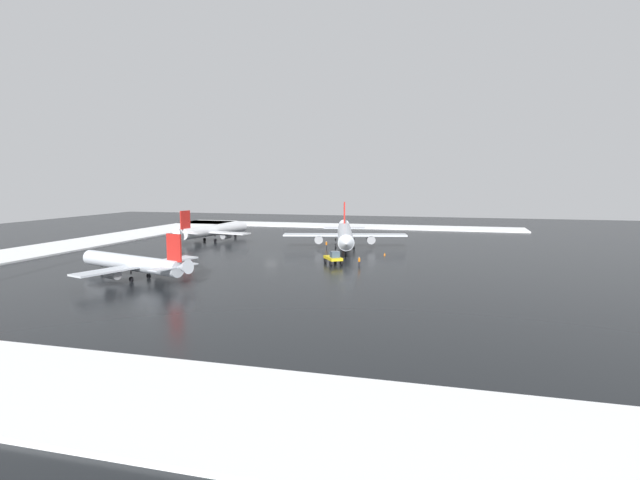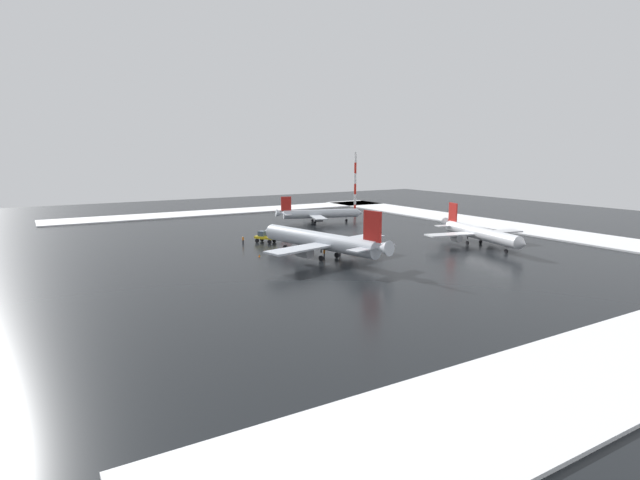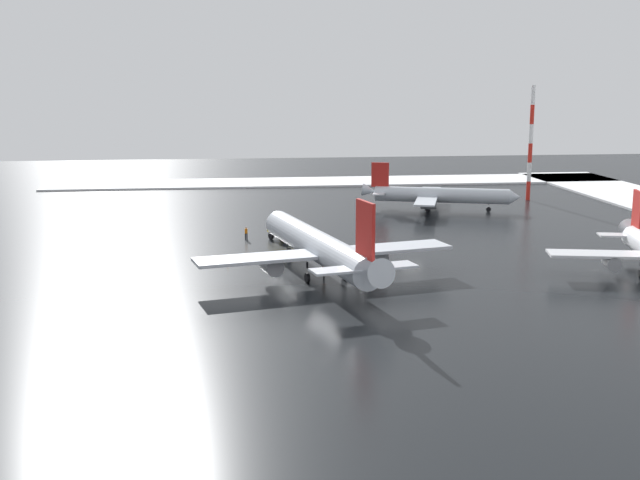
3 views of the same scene
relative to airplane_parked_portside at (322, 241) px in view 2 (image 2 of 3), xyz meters
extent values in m
plane|color=black|center=(11.70, -13.02, -3.28)|extent=(240.00, 240.00, 0.00)
cube|color=white|center=(11.70, -63.02, -3.10)|extent=(152.00, 16.00, 0.36)
cube|color=white|center=(78.70, -13.02, -3.10)|extent=(14.00, 116.00, 0.36)
cylinder|color=silver|center=(0.79, 0.18, 0.00)|extent=(28.13, 9.46, 3.19)
cone|color=silver|center=(15.59, 3.61, 0.00)|extent=(2.88, 3.46, 3.03)
cone|color=silver|center=(-14.19, -3.29, 0.56)|extent=(3.87, 3.40, 3.10)
cube|color=silver|center=(-3.69, 7.04, -0.28)|extent=(6.77, 12.81, 0.34)
cylinder|color=gray|center=(-2.81, 5.32, -1.22)|extent=(3.53, 2.55, 1.88)
cube|color=silver|center=(-0.21, -7.94, -0.28)|extent=(6.77, 12.81, 0.34)
cylinder|color=gray|center=(-0.18, -6.01, -1.22)|extent=(3.53, 2.55, 1.88)
cube|color=red|center=(-12.00, -2.78, 4.03)|extent=(3.73, 1.18, 5.25)
cube|color=silver|center=(-12.45, 0.00, 0.37)|extent=(3.39, 4.94, 0.23)
cube|color=silver|center=(-11.18, -5.48, 0.37)|extent=(3.39, 4.94, 0.23)
cylinder|color=black|center=(10.38, 2.41, -1.41)|extent=(0.23, 0.23, 0.66)
cylinder|color=black|center=(10.38, 2.41, -2.77)|extent=(1.08, 0.55, 1.03)
cylinder|color=black|center=(-2.42, 1.56, -1.41)|extent=(0.23, 0.23, 0.66)
cylinder|color=black|center=(-2.42, 1.56, -2.77)|extent=(1.08, 0.55, 1.03)
cylinder|color=black|center=(-1.48, -2.46, -1.41)|extent=(0.23, 0.23, 0.66)
cylinder|color=black|center=(-1.48, -2.46, -2.77)|extent=(1.08, 0.55, 1.03)
cylinder|color=silver|center=(-7.22, -35.05, -0.58)|extent=(23.23, 7.56, 2.63)
cone|color=silver|center=(-19.46, -32.36, -0.58)|extent=(2.35, 2.84, 2.50)
cone|color=silver|center=(5.17, -37.78, -0.11)|extent=(3.18, 2.78, 2.56)
cube|color=silver|center=(-6.32, -41.75, -0.81)|extent=(5.49, 10.55, 0.28)
cylinder|color=gray|center=(-6.36, -40.15, -1.58)|extent=(2.90, 2.08, 1.55)
cube|color=silver|center=(-3.59, -29.36, -0.81)|extent=(5.49, 10.55, 0.28)
cylinder|color=gray|center=(-4.30, -30.79, -1.58)|extent=(2.90, 2.08, 1.55)
cube|color=red|center=(3.36, -37.38, 2.75)|extent=(3.08, 0.94, 4.33)
cube|color=silver|center=(2.71, -39.61, -0.27)|extent=(2.76, 4.06, 0.19)
cube|color=silver|center=(3.70, -35.08, -0.27)|extent=(2.76, 4.06, 0.19)
cylinder|color=black|center=(-15.15, -33.31, -1.74)|extent=(0.19, 0.19, 0.54)
cylinder|color=black|center=(-15.15, -33.31, -2.86)|extent=(0.89, 0.45, 0.85)
cylinder|color=black|center=(-5.32, -37.21, -1.74)|extent=(0.19, 0.19, 0.54)
cylinder|color=black|center=(-5.32, -37.21, -2.86)|extent=(0.89, 0.45, 0.85)
cylinder|color=black|center=(-4.59, -33.89, -1.74)|extent=(0.19, 0.19, 0.54)
cylinder|color=black|center=(-4.59, -33.89, -2.86)|extent=(0.89, 0.45, 0.85)
cylinder|color=silver|center=(41.45, -24.79, -0.79)|extent=(8.85, 21.08, 2.42)
cone|color=silver|center=(37.92, -35.77, -0.79)|extent=(2.71, 2.33, 2.30)
cone|color=silver|center=(45.03, -13.67, -0.37)|extent=(2.74, 3.05, 2.35)
cube|color=silver|center=(47.67, -24.54, -1.01)|extent=(9.77, 5.82, 0.26)
cylinder|color=gray|center=(46.20, -24.45, -1.72)|extent=(2.10, 2.74, 1.42)
cube|color=silver|center=(36.55, -20.97, -1.01)|extent=(9.77, 5.82, 0.26)
cylinder|color=gray|center=(37.80, -21.74, -1.72)|extent=(2.10, 2.74, 1.42)
cube|color=red|center=(44.51, -15.30, 2.27)|extent=(1.12, 2.79, 3.99)
cube|color=silver|center=(46.50, -16.09, -0.51)|extent=(3.82, 2.81, 0.17)
cube|color=silver|center=(42.43, -14.78, -0.51)|extent=(3.82, 2.81, 0.17)
cylinder|color=black|center=(39.16, -31.91, -1.86)|extent=(0.17, 0.17, 0.50)
cylinder|color=black|center=(39.16, -31.91, -2.89)|extent=(0.48, 0.82, 0.78)
cylinder|color=black|center=(43.60, -23.24, -1.86)|extent=(0.17, 0.17, 0.50)
cylinder|color=black|center=(43.60, -23.24, -2.89)|extent=(0.48, 0.82, 0.78)
cylinder|color=black|center=(40.62, -22.28, -1.86)|extent=(0.17, 0.17, 0.50)
cylinder|color=black|center=(40.62, -22.28, -2.89)|extent=(0.48, 0.82, 0.78)
cube|color=gold|center=(20.27, 2.21, -2.13)|extent=(5.06, 4.34, 0.50)
cube|color=#3F5160|center=(21.04, 2.70, -1.33)|extent=(1.99, 2.02, 1.10)
cylinder|color=black|center=(21.08, 3.91, -2.83)|extent=(0.93, 0.76, 0.90)
cylinder|color=black|center=(22.16, 2.24, -2.83)|extent=(0.93, 0.76, 0.90)
cylinder|color=black|center=(18.38, 2.17, -2.83)|extent=(0.93, 0.76, 0.90)
cylinder|color=black|center=(19.45, 0.50, -2.83)|extent=(0.93, 0.76, 0.90)
cylinder|color=black|center=(0.03, -4.24, -2.86)|extent=(0.16, 0.16, 0.85)
cylinder|color=black|center=(0.22, -4.19, -2.86)|extent=(0.16, 0.16, 0.85)
cylinder|color=orange|center=(0.12, -4.21, -2.12)|extent=(0.36, 0.36, 0.62)
sphere|color=tan|center=(0.12, -4.21, -1.69)|extent=(0.24, 0.24, 0.24)
cylinder|color=black|center=(-0.08, -0.48, -2.86)|extent=(0.16, 0.16, 0.85)
cylinder|color=black|center=(-0.28, -0.45, -2.86)|extent=(0.16, 0.16, 0.85)
cylinder|color=orange|center=(-0.18, -0.46, -2.12)|extent=(0.36, 0.36, 0.62)
sphere|color=tan|center=(-0.18, -0.46, -1.69)|extent=(0.24, 0.24, 0.24)
cylinder|color=black|center=(21.14, 7.08, -2.86)|extent=(0.16, 0.16, 0.85)
cylinder|color=black|center=(21.15, 7.28, -2.86)|extent=(0.16, 0.16, 0.85)
cylinder|color=orange|center=(21.15, 7.18, -2.12)|extent=(0.36, 0.36, 0.62)
sphere|color=tan|center=(21.15, 7.18, -1.69)|extent=(0.24, 0.24, 0.24)
cylinder|color=red|center=(50.63, -42.88, -1.64)|extent=(0.70, 0.70, 3.30)
cylinder|color=white|center=(50.63, -42.88, 1.66)|extent=(0.70, 0.70, 3.30)
cylinder|color=red|center=(50.63, -42.88, 4.96)|extent=(0.70, 0.70, 3.30)
cylinder|color=white|center=(50.63, -42.88, 8.26)|extent=(0.70, 0.70, 3.30)
cylinder|color=red|center=(50.63, -42.88, 11.56)|extent=(0.70, 0.70, 3.30)
cylinder|color=white|center=(50.63, -42.88, 14.86)|extent=(0.70, 0.70, 3.30)
cone|color=orange|center=(6.82, 9.74, -3.01)|extent=(0.36, 0.36, 0.55)
cone|color=orange|center=(10.94, -0.37, -3.01)|extent=(0.36, 0.36, 0.55)
camera|label=1|loc=(107.06, 23.15, 11.68)|focal=28.00mm
camera|label=2|loc=(-78.84, 47.55, 16.34)|focal=28.00mm
camera|label=3|loc=(-82.85, 9.97, 17.54)|focal=45.00mm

